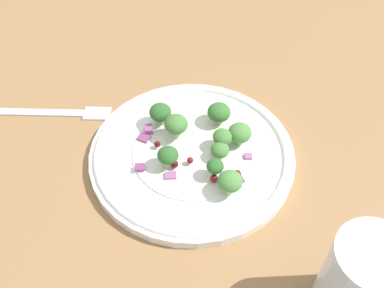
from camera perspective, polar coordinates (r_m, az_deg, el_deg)
name	(u,v)px	position (r cm, az deg, el deg)	size (l,w,h in cm)	color
ground_plane	(179,173)	(57.14, -1.66, -3.59)	(180.00, 180.00, 2.00)	olive
plate	(192,154)	(56.61, 0.00, -1.23)	(25.26, 25.26, 1.70)	white
dressing_pool	(192,152)	(56.28, 0.00, -0.94)	(14.65, 14.65, 0.20)	white
broccoli_floret_0	(219,113)	(58.48, 3.37, 3.90)	(2.97, 2.97, 3.00)	#9EC684
broccoli_floret_1	(176,125)	(56.19, -2.01, 2.43)	(2.93, 2.93, 2.97)	#8EB77A
broccoli_floret_2	(215,167)	(52.50, 2.89, -2.82)	(2.01, 2.01, 2.04)	#8EB77A
broccoli_floret_3	(220,150)	(54.74, 3.49, -0.80)	(2.26, 2.26, 2.28)	#9EC684
broccoli_floret_4	(222,137)	(55.52, 3.80, 0.83)	(2.39, 2.39, 2.42)	#8EB77A
broccoli_floret_5	(230,182)	(51.27, 4.74, -4.70)	(2.85, 2.85, 2.88)	#9EC684
broccoli_floret_6	(160,113)	(58.33, -3.96, 3.91)	(2.81, 2.81, 2.84)	#8EB77A
broccoli_floret_7	(240,133)	(56.23, 5.96, 1.35)	(2.89, 2.89, 2.93)	#9EC684
broccoli_floret_8	(168,156)	(53.40, -3.01, -1.44)	(2.50, 2.50, 2.53)	#ADD18E
cranberry_0	(214,179)	(53.03, 2.76, -4.31)	(0.94, 0.94, 0.94)	maroon
cranberry_1	(237,174)	(53.52, 5.66, -3.67)	(0.88, 0.88, 0.88)	maroon
cranberry_2	(171,163)	(54.16, -2.67, -2.38)	(0.91, 0.91, 0.91)	#4C0A14
cranberry_3	(191,158)	(54.63, -0.10, -1.74)	(0.79, 0.79, 0.79)	maroon
cranberry_4	(157,144)	(56.18, -4.33, -0.03)	(0.77, 0.77, 0.77)	#4C0A14
onion_bit_0	(144,138)	(57.80, -6.00, 0.69)	(1.15, 1.38, 0.48)	#843D75
onion_bit_1	(148,129)	(58.29, -5.44, 1.89)	(1.00, 1.21, 0.58)	#934C84
onion_bit_2	(248,157)	(55.89, 6.99, -1.58)	(0.92, 0.85, 0.46)	#A35B93
onion_bit_3	(140,167)	(54.44, -6.49, -2.86)	(0.98, 1.19, 0.32)	#843D75
onion_bit_4	(168,175)	(53.77, -3.02, -3.86)	(1.38, 0.99, 0.31)	#A35B93
onion_bit_5	(237,179)	(53.21, 5.66, -4.34)	(1.33, 1.27, 0.33)	#843D75
fork	(51,112)	(65.36, -17.12, 3.81)	(7.46, 18.25, 0.50)	silver
water_glass	(360,283)	(45.09, 20.15, -15.90)	(6.99, 6.99, 10.79)	silver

